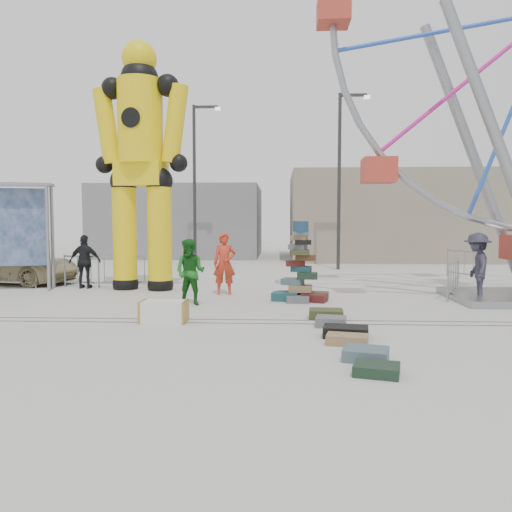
{
  "coord_description": "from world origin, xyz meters",
  "views": [
    {
      "loc": [
        0.27,
        -10.1,
        2.22
      ],
      "look_at": [
        -0.33,
        2.77,
        1.32
      ],
      "focal_mm": 35.0,
      "sensor_mm": 36.0,
      "label": 1
    }
  ],
  "objects_px": {
    "parked_suv": "(16,266)",
    "barricade_dummy_a": "(9,271)",
    "barricade_wheel_back": "(464,264)",
    "pedestrian_red": "(225,264)",
    "crash_test_dummy": "(141,156)",
    "barricade_dummy_b": "(91,272)",
    "lamp_post_right": "(341,172)",
    "steamer_trunk": "(164,312)",
    "pedestrian_grey": "(477,267)",
    "barricade_wheel_front": "(453,278)",
    "suitcase_tower": "(300,278)",
    "pedestrian_black": "(85,262)",
    "lamp_post_left": "(196,176)",
    "pedestrian_green": "(190,272)",
    "barricade_dummy_c": "(129,271)"
  },
  "relations": [
    {
      "from": "parked_suv",
      "to": "barricade_dummy_a",
      "type": "bearing_deg",
      "value": -150.43
    },
    {
      "from": "barricade_dummy_a",
      "to": "barricade_wheel_back",
      "type": "bearing_deg",
      "value": 21.0
    },
    {
      "from": "pedestrian_red",
      "to": "crash_test_dummy",
      "type": "bearing_deg",
      "value": 155.99
    },
    {
      "from": "barricade_wheel_back",
      "to": "barricade_dummy_b",
      "type": "bearing_deg",
      "value": -95.02
    },
    {
      "from": "lamp_post_right",
      "to": "barricade_dummy_b",
      "type": "xyz_separation_m",
      "value": [
        -9.08,
        -6.87,
        -3.93
      ]
    },
    {
      "from": "steamer_trunk",
      "to": "barricade_dummy_b",
      "type": "bearing_deg",
      "value": 125.27
    },
    {
      "from": "steamer_trunk",
      "to": "barricade_dummy_a",
      "type": "height_order",
      "value": "barricade_dummy_a"
    },
    {
      "from": "lamp_post_right",
      "to": "barricade_dummy_a",
      "type": "height_order",
      "value": "lamp_post_right"
    },
    {
      "from": "lamp_post_right",
      "to": "pedestrian_grey",
      "type": "height_order",
      "value": "lamp_post_right"
    },
    {
      "from": "steamer_trunk",
      "to": "barricade_wheel_front",
      "type": "height_order",
      "value": "barricade_wheel_front"
    },
    {
      "from": "barricade_dummy_b",
      "to": "suitcase_tower",
      "type": "bearing_deg",
      "value": -6.52
    },
    {
      "from": "barricade_wheel_front",
      "to": "pedestrian_black",
      "type": "xyz_separation_m",
      "value": [
        -11.52,
        1.36,
        0.34
      ]
    },
    {
      "from": "lamp_post_left",
      "to": "pedestrian_red",
      "type": "relative_size",
      "value": 4.26
    },
    {
      "from": "barricade_wheel_back",
      "to": "parked_suv",
      "type": "bearing_deg",
      "value": -101.35
    },
    {
      "from": "crash_test_dummy",
      "to": "steamer_trunk",
      "type": "bearing_deg",
      "value": -61.79
    },
    {
      "from": "steamer_trunk",
      "to": "pedestrian_black",
      "type": "xyz_separation_m",
      "value": [
        -3.88,
        5.37,
        0.65
      ]
    },
    {
      "from": "crash_test_dummy",
      "to": "pedestrian_grey",
      "type": "bearing_deg",
      "value": -3.2
    },
    {
      "from": "pedestrian_green",
      "to": "pedestrian_black",
      "type": "height_order",
      "value": "pedestrian_black"
    },
    {
      "from": "suitcase_tower",
      "to": "pedestrian_black",
      "type": "height_order",
      "value": "suitcase_tower"
    },
    {
      "from": "lamp_post_left",
      "to": "barricade_wheel_back",
      "type": "distance_m",
      "value": 13.21
    },
    {
      "from": "pedestrian_black",
      "to": "barricade_wheel_front",
      "type": "bearing_deg",
      "value": 172.09
    },
    {
      "from": "barricade_dummy_c",
      "to": "pedestrian_green",
      "type": "bearing_deg",
      "value": -61.02
    },
    {
      "from": "suitcase_tower",
      "to": "pedestrian_green",
      "type": "bearing_deg",
      "value": -150.77
    },
    {
      "from": "barricade_dummy_a",
      "to": "pedestrian_black",
      "type": "height_order",
      "value": "pedestrian_black"
    },
    {
      "from": "pedestrian_green",
      "to": "barricade_wheel_back",
      "type": "bearing_deg",
      "value": 49.36
    },
    {
      "from": "barricade_dummy_c",
      "to": "pedestrian_red",
      "type": "relative_size",
      "value": 1.07
    },
    {
      "from": "suitcase_tower",
      "to": "barricade_dummy_a",
      "type": "distance_m",
      "value": 9.93
    },
    {
      "from": "pedestrian_grey",
      "to": "lamp_post_right",
      "type": "bearing_deg",
      "value": -152.29
    },
    {
      "from": "pedestrian_green",
      "to": "parked_suv",
      "type": "relative_size",
      "value": 0.38
    },
    {
      "from": "barricade_dummy_a",
      "to": "lamp_post_right",
      "type": "bearing_deg",
      "value": 39.23
    },
    {
      "from": "lamp_post_right",
      "to": "pedestrian_green",
      "type": "xyz_separation_m",
      "value": [
        -5.18,
        -10.06,
        -3.61
      ]
    },
    {
      "from": "crash_test_dummy",
      "to": "barricade_dummy_c",
      "type": "relative_size",
      "value": 4.07
    },
    {
      "from": "barricade_wheel_front",
      "to": "pedestrian_grey",
      "type": "height_order",
      "value": "pedestrian_grey"
    },
    {
      "from": "lamp_post_right",
      "to": "barricade_wheel_back",
      "type": "bearing_deg",
      "value": -38.6
    },
    {
      "from": "lamp_post_right",
      "to": "barricade_wheel_front",
      "type": "height_order",
      "value": "lamp_post_right"
    },
    {
      "from": "lamp_post_right",
      "to": "lamp_post_left",
      "type": "bearing_deg",
      "value": 164.05
    },
    {
      "from": "suitcase_tower",
      "to": "pedestrian_green",
      "type": "height_order",
      "value": "suitcase_tower"
    },
    {
      "from": "suitcase_tower",
      "to": "pedestrian_grey",
      "type": "xyz_separation_m",
      "value": [
        4.87,
        -0.01,
        0.33
      ]
    },
    {
      "from": "suitcase_tower",
      "to": "pedestrian_black",
      "type": "bearing_deg",
      "value": 174.57
    },
    {
      "from": "lamp_post_right",
      "to": "barricade_wheel_front",
      "type": "xyz_separation_m",
      "value": [
        2.28,
        -8.32,
        -3.93
      ]
    },
    {
      "from": "suitcase_tower",
      "to": "barricade_dummy_a",
      "type": "relative_size",
      "value": 1.11
    },
    {
      "from": "barricade_dummy_b",
      "to": "pedestrian_red",
      "type": "distance_m",
      "value": 4.78
    },
    {
      "from": "barricade_wheel_front",
      "to": "pedestrian_red",
      "type": "xyz_separation_m",
      "value": [
        -6.76,
        0.21,
        0.39
      ]
    },
    {
      "from": "pedestrian_grey",
      "to": "parked_suv",
      "type": "distance_m",
      "value": 15.27
    },
    {
      "from": "barricade_dummy_b",
      "to": "pedestrian_green",
      "type": "bearing_deg",
      "value": -27.53
    },
    {
      "from": "barricade_dummy_a",
      "to": "lamp_post_left",
      "type": "bearing_deg",
      "value": 70.36
    },
    {
      "from": "crash_test_dummy",
      "to": "pedestrian_green",
      "type": "bearing_deg",
      "value": -46.25
    },
    {
      "from": "barricade_wheel_front",
      "to": "pedestrian_red",
      "type": "bearing_deg",
      "value": 114.57
    },
    {
      "from": "lamp_post_left",
      "to": "pedestrian_black",
      "type": "distance_m",
      "value": 9.91
    },
    {
      "from": "barricade_dummy_a",
      "to": "parked_suv",
      "type": "height_order",
      "value": "parked_suv"
    }
  ]
}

